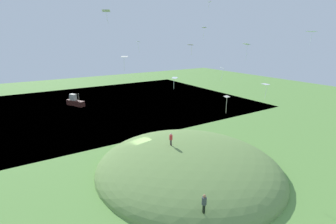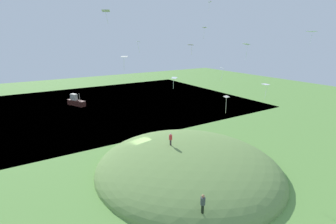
# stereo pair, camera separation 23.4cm
# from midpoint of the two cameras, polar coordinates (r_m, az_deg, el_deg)

# --- Properties ---
(ground_plane) EXTENTS (160.00, 160.00, 0.00)m
(ground_plane) POSITION_cam_midpoint_polar(r_m,az_deg,el_deg) (36.07, -6.33, -9.74)
(ground_plane) COLOR #629543
(lake_water) EXTENTS (50.22, 80.00, 0.40)m
(lake_water) POSITION_cam_midpoint_polar(r_m,az_deg,el_deg) (63.63, -18.81, 0.88)
(lake_water) COLOR #275374
(lake_water) RESTS_ON ground_plane
(grass_hill) EXTENTS (23.85, 22.87, 5.76)m
(grass_hill) POSITION_cam_midpoint_polar(r_m,az_deg,el_deg) (32.74, 4.32, -12.56)
(grass_hill) COLOR #6B8C49
(grass_hill) RESTS_ON ground_plane
(boat_on_lake) EXTENTS (5.23, 3.50, 3.18)m
(boat_on_lake) POSITION_cam_midpoint_polar(r_m,az_deg,el_deg) (65.47, -20.43, 2.18)
(boat_on_lake) COLOR #3A1A15
(boat_on_lake) RESTS_ON lake_water
(person_watching_kites) EXTENTS (0.44, 0.44, 1.62)m
(person_watching_kites) POSITION_cam_midpoint_polar(r_m,az_deg,el_deg) (31.62, 0.46, -5.88)
(person_watching_kites) COLOR #3F3330
(person_watching_kites) RESTS_ON grass_hill
(person_on_hilltop) EXTENTS (0.45, 0.45, 1.81)m
(person_on_hilltop) POSITION_cam_midpoint_polar(r_m,az_deg,el_deg) (22.76, 7.90, -19.49)
(person_on_hilltop) COLOR black
(person_on_hilltop) RESTS_ON grass_hill
(kite_0) EXTENTS (1.14, 0.87, 1.48)m
(kite_0) POSITION_cam_midpoint_polar(r_m,az_deg,el_deg) (33.31, 29.58, 15.54)
(kite_0) COLOR white
(kite_1) EXTENTS (0.93, 0.72, 1.92)m
(kite_1) POSITION_cam_midpoint_polar(r_m,az_deg,el_deg) (30.93, 17.19, 14.30)
(kite_1) COLOR white
(kite_2) EXTENTS (0.93, 1.04, 1.50)m
(kite_2) POSITION_cam_midpoint_polar(r_m,az_deg,el_deg) (30.66, -14.09, 21.30)
(kite_2) COLOR white
(kite_3) EXTENTS (0.95, 1.00, 1.81)m
(kite_3) POSITION_cam_midpoint_polar(r_m,az_deg,el_deg) (31.53, -10.08, 12.06)
(kite_3) COLOR silver
(kite_4) EXTENTS (0.53, 0.71, 2.04)m
(kite_4) POSITION_cam_midpoint_polar(r_m,az_deg,el_deg) (28.89, 12.95, 3.04)
(kite_4) COLOR #F5E6CF
(kite_6) EXTENTS (0.79, 0.67, 1.88)m
(kite_6) POSITION_cam_midpoint_polar(r_m,az_deg,el_deg) (41.87, 8.06, 18.24)
(kite_6) COLOR white
(kite_7) EXTENTS (0.70, 0.56, 1.58)m
(kite_7) POSITION_cam_midpoint_polar(r_m,az_deg,el_deg) (36.12, -6.96, 15.36)
(kite_7) COLOR white
(kite_8) EXTENTS (0.75, 0.68, 1.29)m
(kite_8) POSITION_cam_midpoint_polar(r_m,az_deg,el_deg) (28.35, 1.25, 7.56)
(kite_8) COLOR white
(kite_9) EXTENTS (0.87, 0.82, 1.37)m
(kite_9) POSITION_cam_midpoint_polar(r_m,az_deg,el_deg) (42.62, 9.23, 23.37)
(kite_9) COLOR white
(kite_10) EXTENTS (1.11, 0.89, 1.86)m
(kite_10) POSITION_cam_midpoint_polar(r_m,az_deg,el_deg) (34.16, 21.11, 5.76)
(kite_10) COLOR white
(kite_11) EXTENTS (0.82, 0.77, 1.83)m
(kite_11) POSITION_cam_midpoint_polar(r_m,az_deg,el_deg) (34.52, 12.02, 9.49)
(kite_11) COLOR white
(kite_12) EXTENTS (1.02, 0.97, 1.53)m
(kite_12) POSITION_cam_midpoint_polar(r_m,az_deg,el_deg) (39.25, 4.98, 14.84)
(kite_12) COLOR #F4DFD1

